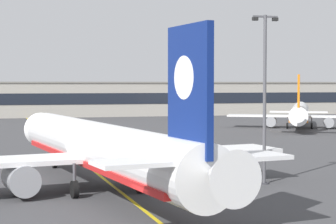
{
  "coord_description": "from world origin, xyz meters",
  "views": [
    {
      "loc": [
        -7.63,
        -34.25,
        8.42
      ],
      "look_at": [
        3.91,
        10.15,
        6.31
      ],
      "focal_mm": 65.39,
      "sensor_mm": 36.0,
      "label": 1
    }
  ],
  "objects_px": {
    "airliner_foreground": "(100,149)",
    "safety_cone_by_nose_gear": "(84,162)",
    "apron_lamp_post": "(265,96)",
    "airliner_background": "(300,113)"
  },
  "relations": [
    {
      "from": "apron_lamp_post",
      "to": "safety_cone_by_nose_gear",
      "type": "height_order",
      "value": "apron_lamp_post"
    },
    {
      "from": "airliner_background",
      "to": "safety_cone_by_nose_gear",
      "type": "relative_size",
      "value": 59.63
    },
    {
      "from": "airliner_background",
      "to": "apron_lamp_post",
      "type": "distance_m",
      "value": 67.08
    },
    {
      "from": "apron_lamp_post",
      "to": "airliner_foreground",
      "type": "bearing_deg",
      "value": -179.0
    },
    {
      "from": "airliner_background",
      "to": "apron_lamp_post",
      "type": "xyz_separation_m",
      "value": [
        -32.69,
        -58.4,
        4.51
      ]
    },
    {
      "from": "airliner_foreground",
      "to": "apron_lamp_post",
      "type": "distance_m",
      "value": 14.5
    },
    {
      "from": "airliner_foreground",
      "to": "safety_cone_by_nose_gear",
      "type": "xyz_separation_m",
      "value": [
        0.69,
        16.73,
        -3.11
      ]
    },
    {
      "from": "airliner_foreground",
      "to": "safety_cone_by_nose_gear",
      "type": "distance_m",
      "value": 17.04
    },
    {
      "from": "safety_cone_by_nose_gear",
      "to": "apron_lamp_post",
      "type": "bearing_deg",
      "value": -51.26
    },
    {
      "from": "apron_lamp_post",
      "to": "safety_cone_by_nose_gear",
      "type": "xyz_separation_m",
      "value": [
        -13.23,
        16.49,
        -7.15
      ]
    }
  ]
}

